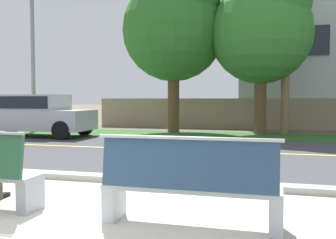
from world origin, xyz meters
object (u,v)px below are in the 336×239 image
Objects in this scene: bench_right at (189,186)px; streetlamp at (36,40)px; shade_tree_left at (264,25)px; shade_tree_far_left at (176,22)px; car_silver_far at (34,113)px.

streetlamp is at bearing 130.29° from bench_right.
bench_right is 0.30× the size of shade_tree_left.
car_silver_far is at bearing -146.37° from shade_tree_far_left.
streetlamp reaches higher than bench_right.
shade_tree_far_left is at bearing 178.84° from shade_tree_left.
shade_tree_far_left reaches higher than bench_right.
car_silver_far is 6.64m from shade_tree_far_left.
streetlamp is 5.94m from shade_tree_far_left.
shade_tree_left is (0.43, 11.51, 3.74)m from bench_right.
streetlamp is at bearing -168.89° from shade_tree_far_left.
shade_tree_left reaches higher than bench_right.
car_silver_far is 0.62× the size of shade_tree_far_left.
streetlamp reaches higher than car_silver_far.
bench_right is 0.28× the size of shade_tree_far_left.
car_silver_far is 0.64× the size of streetlamp.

